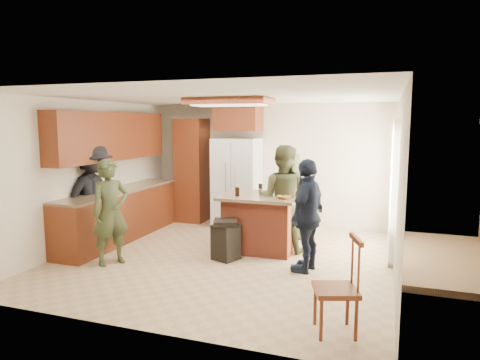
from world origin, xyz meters
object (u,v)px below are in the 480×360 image
(trash_bin, at_px, (226,239))
(person_counter, at_px, (94,196))
(spindle_chair, at_px, (338,290))
(refrigerator, at_px, (237,182))
(person_side_right, at_px, (308,215))
(person_front_left, at_px, (111,212))
(person_behind_left, at_px, (282,198))
(person_behind_right, at_px, (290,196))
(kitchen_island, at_px, (261,222))

(trash_bin, bearing_deg, person_counter, -177.48)
(spindle_chair, bearing_deg, refrigerator, 121.77)
(person_side_right, bearing_deg, spindle_chair, 32.60)
(person_front_left, distance_m, refrigerator, 3.08)
(person_counter, bearing_deg, trash_bin, -82.28)
(refrigerator, bearing_deg, person_counter, -127.57)
(person_behind_left, xyz_separation_m, trash_bin, (-0.71, -0.76, -0.56))
(person_behind_right, relative_size, person_side_right, 0.99)
(person_front_left, bearing_deg, person_side_right, -46.89)
(person_behind_right, bearing_deg, person_behind_left, 72.01)
(refrigerator, xyz_separation_m, kitchen_island, (0.95, -1.51, -0.43))
(trash_bin, distance_m, spindle_chair, 2.63)
(person_behind_right, height_order, person_side_right, person_side_right)
(person_behind_right, distance_m, trash_bin, 1.71)
(person_behind_left, height_order, trash_bin, person_behind_left)
(person_behind_left, xyz_separation_m, person_side_right, (0.57, -0.85, -0.07))
(refrigerator, height_order, trash_bin, refrigerator)
(person_front_left, distance_m, person_behind_left, 2.72)
(person_counter, relative_size, spindle_chair, 1.79)
(person_front_left, height_order, refrigerator, refrigerator)
(person_front_left, height_order, person_behind_right, person_behind_right)
(person_behind_right, height_order, person_counter, person_counter)
(person_front_left, distance_m, trash_bin, 1.79)
(person_behind_left, distance_m, person_side_right, 1.03)
(person_counter, height_order, refrigerator, refrigerator)
(person_counter, xyz_separation_m, spindle_chair, (4.24, -1.72, -0.43))
(trash_bin, xyz_separation_m, spindle_chair, (1.90, -1.82, 0.13))
(person_counter, distance_m, kitchen_island, 2.85)
(trash_bin, bearing_deg, person_side_right, -4.00)
(person_front_left, relative_size, person_behind_right, 0.99)
(person_behind_right, bearing_deg, spindle_chair, 89.36)
(person_front_left, relative_size, refrigerator, 0.88)
(person_behind_left, xyz_separation_m, refrigerator, (-1.29, 1.42, 0.02))
(person_behind_left, bearing_deg, spindle_chair, 113.96)
(person_behind_left, bearing_deg, person_counter, 15.13)
(person_front_left, xyz_separation_m, spindle_chair, (3.45, -1.08, -0.34))
(person_side_right, distance_m, trash_bin, 1.37)
(person_counter, distance_m, refrigerator, 2.88)
(person_front_left, bearing_deg, refrigerator, 11.80)
(person_counter, distance_m, trash_bin, 2.41)
(refrigerator, bearing_deg, kitchen_island, -57.83)
(person_front_left, height_order, person_side_right, person_side_right)
(person_side_right, relative_size, refrigerator, 0.90)
(spindle_chair, bearing_deg, person_behind_right, 110.27)
(person_behind_right, xyz_separation_m, kitchen_island, (-0.31, -0.82, -0.33))
(person_behind_right, height_order, spindle_chair, person_behind_right)
(person_behind_left, bearing_deg, person_side_right, 123.02)
(spindle_chair, bearing_deg, person_behind_left, 114.67)
(person_front_left, distance_m, kitchen_island, 2.41)
(kitchen_island, bearing_deg, refrigerator, 122.17)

